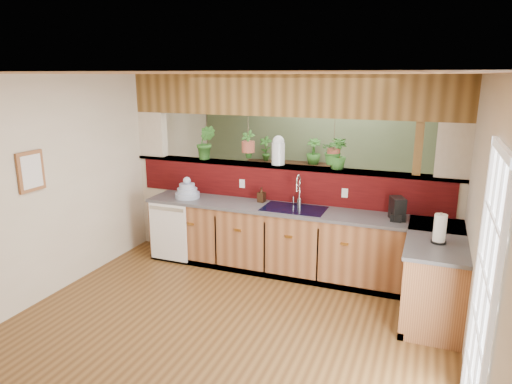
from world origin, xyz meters
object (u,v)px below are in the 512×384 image
at_px(dish_stack, 187,191).
at_px(glass_jar, 278,150).
at_px(shelving_console, 291,192).
at_px(faucet, 298,189).
at_px(coffee_maker, 397,210).
at_px(paper_towel, 440,229).
at_px(soap_dispenser, 262,195).

xyz_separation_m(dish_stack, glass_jar, (1.21, 0.40, 0.60)).
distance_m(dish_stack, shelving_console, 2.50).
distance_m(dish_stack, glass_jar, 1.41).
bearing_deg(dish_stack, glass_jar, 18.40).
height_order(faucet, glass_jar, glass_jar).
height_order(faucet, shelving_console, faucet).
bearing_deg(coffee_maker, faucet, 151.71).
relative_size(faucet, shelving_console, 0.26).
xyz_separation_m(faucet, dish_stack, (-1.57, -0.19, -0.14)).
bearing_deg(paper_towel, faucet, 155.05).
bearing_deg(paper_towel, dish_stack, 169.34).
relative_size(paper_towel, glass_jar, 0.82).
xyz_separation_m(faucet, shelving_console, (-0.74, 2.12, -0.63)).
bearing_deg(soap_dispenser, coffee_maker, -4.76).
bearing_deg(shelving_console, glass_jar, -88.42).
height_order(dish_stack, soap_dispenser, dish_stack).
relative_size(faucet, coffee_maker, 1.56).
distance_m(dish_stack, soap_dispenser, 1.07).
height_order(glass_jar, shelving_console, glass_jar).
bearing_deg(coffee_maker, shelving_console, 110.36).
xyz_separation_m(dish_stack, soap_dispenser, (1.06, 0.18, 0.01)).
xyz_separation_m(faucet, coffee_maker, (1.27, -0.16, -0.10)).
bearing_deg(faucet, dish_stack, -173.20).
bearing_deg(shelving_console, faucet, -80.43).
height_order(coffee_maker, shelving_console, coffee_maker).
height_order(paper_towel, shelving_console, paper_towel).
relative_size(dish_stack, paper_towel, 1.05).
distance_m(faucet, shelving_console, 2.33).
xyz_separation_m(soap_dispenser, shelving_console, (-0.22, 2.13, -0.50)).
xyz_separation_m(dish_stack, coffee_maker, (2.85, 0.03, 0.03)).
relative_size(faucet, paper_towel, 1.30).
height_order(coffee_maker, paper_towel, paper_towel).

